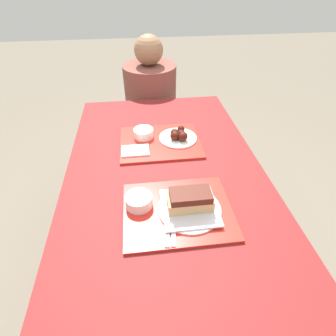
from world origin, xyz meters
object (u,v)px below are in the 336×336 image
Objects in this scene: bowl_coleslaw_near at (139,200)px; tray_near at (178,211)px; brisket_sandwich_plate at (190,204)px; tray_far at (160,142)px; bowl_coleslaw_far at (143,133)px; person_seated_across at (150,93)px; wings_plate_far at (178,136)px.

tray_near is at bearing -16.07° from bowl_coleslaw_near.
brisket_sandwich_plate reaches higher than tray_near.
tray_far is (-0.02, 0.48, 0.00)m from tray_near.
bowl_coleslaw_far is 0.15× the size of person_seated_across.
tray_near is 3.99× the size of bowl_coleslaw_far.
tray_near is at bearing -87.34° from tray_far.
tray_near is 0.48m from tray_far.
tray_far is at bearing 92.66° from tray_near.
bowl_coleslaw_near is 0.43× the size of brisket_sandwich_plate.
bowl_coleslaw_near reaches higher than tray_far.
tray_far is 0.10m from wings_plate_far.
bowl_coleslaw_near and bowl_coleslaw_far have the same top height.
person_seated_across reaches higher than bowl_coleslaw_near.
wings_plate_far is (0.08, 0.49, 0.03)m from tray_near.
bowl_coleslaw_far is (0.04, 0.49, 0.00)m from bowl_coleslaw_near.
tray_far is at bearing 74.36° from bowl_coleslaw_near.
bowl_coleslaw_near is 1.21m from person_seated_across.
brisket_sandwich_plate is (0.19, -0.05, 0.01)m from bowl_coleslaw_near.
person_seated_across reaches higher than tray_far.
brisket_sandwich_plate is 0.56m from bowl_coleslaw_far.
tray_near is 1.73× the size of brisket_sandwich_plate.
brisket_sandwich_plate is at bearing -7.23° from tray_near.
tray_far is 3.99× the size of bowl_coleslaw_near.
wings_plate_far reaches higher than bowl_coleslaw_far.
bowl_coleslaw_near is (-0.12, -0.44, 0.03)m from tray_far.
brisket_sandwich_plate reaches higher than tray_far.
tray_near is at bearing 172.77° from brisket_sandwich_plate.
bowl_coleslaw_far reaches higher than tray_far.
wings_plate_far is (0.10, 0.01, 0.03)m from tray_far.
bowl_coleslaw_near is at bearing -94.86° from bowl_coleslaw_far.
wings_plate_far reaches higher than bowl_coleslaw_near.
bowl_coleslaw_near is at bearing 163.93° from tray_near.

